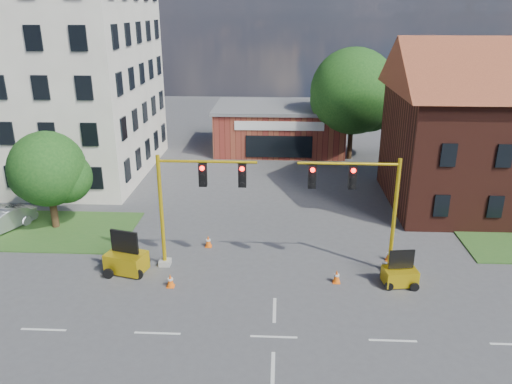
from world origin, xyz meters
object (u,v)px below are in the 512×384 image
signal_mast_west (192,198)px  signal_mast_east (363,201)px  pickup_white (450,195)px  trailer_east (400,275)px  trailer_west (126,260)px

signal_mast_west → signal_mast_east: same height
signal_mast_east → pickup_white: bearing=51.5°
signal_mast_west → trailer_east: size_ratio=3.37×
signal_mast_east → trailer_west: size_ratio=2.73×
pickup_white → signal_mast_east: bearing=124.2°
signal_mast_west → trailer_east: bearing=-7.6°
signal_mast_west → signal_mast_east: (8.71, 0.00, 0.00)m
trailer_west → pickup_white: (19.96, 10.63, 0.02)m
signal_mast_west → pickup_white: size_ratio=1.18×
signal_mast_east → trailer_west: 12.63m
signal_mast_east → trailer_east: size_ratio=3.37×
trailer_west → signal_mast_west: bearing=29.0°
signal_mast_east → trailer_west: signal_mast_east is taller
trailer_west → pickup_white: 22.61m
trailer_east → pickup_white: bearing=54.1°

